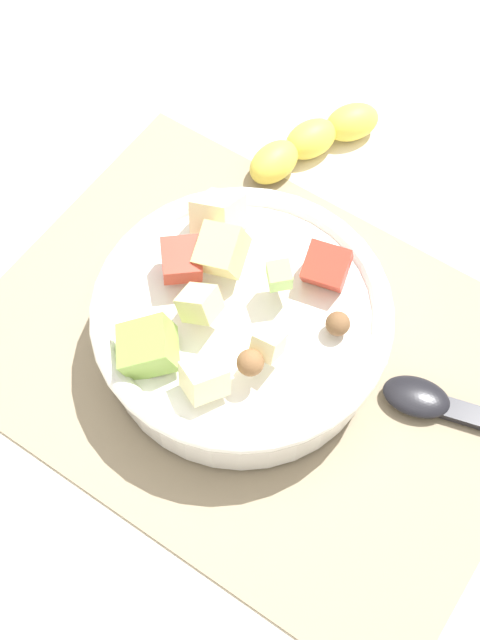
# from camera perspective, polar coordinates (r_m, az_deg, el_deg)

# --- Properties ---
(ground_plane) EXTENTS (2.40, 2.40, 0.00)m
(ground_plane) POSITION_cam_1_polar(r_m,az_deg,el_deg) (0.75, 1.16, -2.48)
(ground_plane) COLOR silver
(placemat) EXTENTS (0.47, 0.35, 0.01)m
(placemat) POSITION_cam_1_polar(r_m,az_deg,el_deg) (0.75, 1.17, -2.38)
(placemat) COLOR gray
(placemat) RESTS_ON ground_plane
(salad_bowl) EXTENTS (0.24, 0.24, 0.11)m
(salad_bowl) POSITION_cam_1_polar(r_m,az_deg,el_deg) (0.72, -0.06, -0.27)
(salad_bowl) COLOR white
(salad_bowl) RESTS_ON placemat
(serving_spoon) EXTENTS (0.19, 0.08, 0.01)m
(serving_spoon) POSITION_cam_1_polar(r_m,az_deg,el_deg) (0.74, 13.90, -5.68)
(serving_spoon) COLOR black
(serving_spoon) RESTS_ON placemat
(banana_whole) EXTENTS (0.09, 0.15, 0.04)m
(banana_whole) POSITION_cam_1_polar(r_m,az_deg,el_deg) (0.87, 4.74, 11.53)
(banana_whole) COLOR yellow
(banana_whole) RESTS_ON ground_plane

